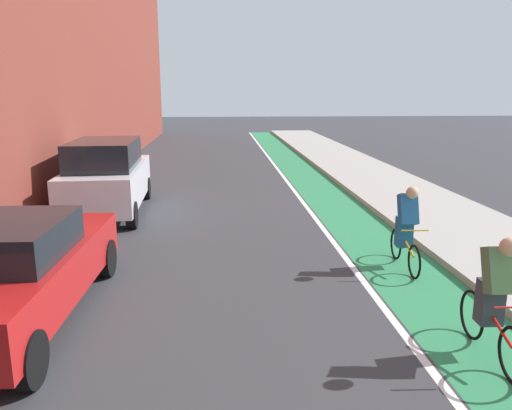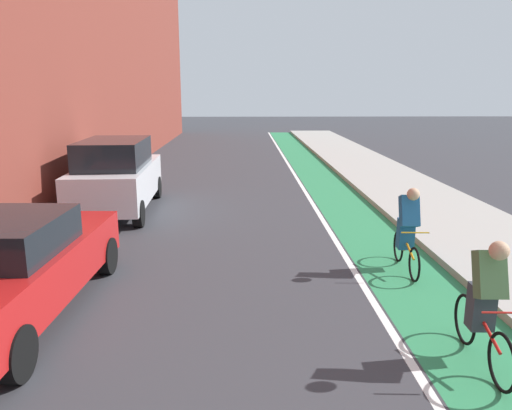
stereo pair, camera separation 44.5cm
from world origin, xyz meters
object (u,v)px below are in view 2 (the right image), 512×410
Objects in this scene: cyclist_trailing at (408,228)px; parked_sedan_red at (6,265)px; parked_suv_white at (117,175)px; cyclist_mid at (485,302)px.

parked_sedan_red is at bearing -164.83° from cyclist_trailing.
parked_suv_white reaches higher than cyclist_trailing.
parked_sedan_red is 2.68× the size of cyclist_mid.
cyclist_trailing is (0.12, 3.21, -0.00)m from cyclist_mid.
parked_sedan_red is 2.76× the size of cyclist_trailing.
cyclist_mid is at bearing -92.13° from cyclist_trailing.
cyclist_mid is (6.27, -1.48, 0.02)m from parked_sedan_red.
parked_sedan_red is at bearing -90.04° from parked_suv_white.
parked_suv_white is 7.95m from cyclist_trailing.
cyclist_mid is 1.03× the size of cyclist_trailing.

